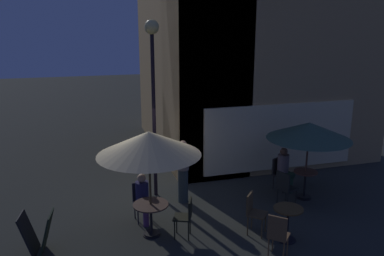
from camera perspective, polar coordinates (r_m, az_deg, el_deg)
ground_plane at (r=10.28m, az=-5.27°, el=-11.90°), size 60.00×60.00×0.00m
cafe_building at (r=13.78m, az=5.53°, el=12.20°), size 7.33×7.32×8.03m
street_lamp_near_corner at (r=10.17m, az=-5.84°, el=8.66°), size 0.38×0.38×4.80m
menu_sandwich_board at (r=8.86m, az=-21.92°, el=-14.30°), size 0.71×0.64×0.88m
cafe_table_0 at (r=8.89m, az=-6.11°, el=-12.23°), size 0.80×0.80×0.77m
cafe_table_1 at (r=11.10m, az=16.42°, el=-7.40°), size 0.64×0.64×0.79m
cafe_table_2 at (r=8.91m, az=14.02°, el=-12.87°), size 0.65×0.65×0.78m
patio_umbrella_0 at (r=8.29m, az=-6.41°, el=-2.29°), size 2.26×2.26×2.45m
patio_umbrella_1 at (r=10.67m, az=16.96°, el=-0.43°), size 2.23×2.23×2.16m
cafe_chair_0 at (r=9.63m, az=-7.52°, el=-10.24°), size 0.43×0.43×0.94m
cafe_chair_1 at (r=8.77m, az=-0.88°, el=-12.68°), size 0.51×0.51×0.92m
cafe_chair_2 at (r=11.54m, az=12.89°, el=-6.21°), size 0.58×0.58×0.93m
cafe_chair_3 at (r=10.48m, az=13.63°, el=-8.30°), size 0.55×0.55×0.96m
cafe_chair_4 at (r=9.04m, az=9.10°, el=-11.84°), size 0.58×0.58×0.96m
cafe_chair_5 at (r=8.17m, az=12.62°, el=-14.95°), size 0.55×0.55×1.00m
patron_seated_0 at (r=9.44m, az=-7.31°, el=-9.88°), size 0.35×0.53×1.22m
patron_seated_1 at (r=11.40m, az=13.55°, el=-5.61°), size 0.44×0.52×1.28m
patron_standing_2 at (r=10.32m, az=-1.35°, el=-6.41°), size 0.32×0.32×1.73m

